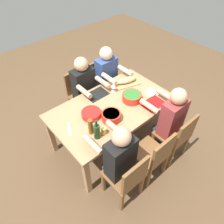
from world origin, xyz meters
name	(u,v)px	position (x,y,z in m)	size (l,w,h in m)	color
ground_plane	(112,139)	(0.00, 0.00, 0.00)	(8.00, 8.00, 0.00)	brown
dining_table	(112,111)	(0.00, 0.00, 0.66)	(1.71, 1.00, 0.74)	#A87F56
chair_near_center	(155,155)	(0.00, -0.82, 0.48)	(0.40, 0.40, 0.85)	brown
chair_far_right	(102,81)	(0.47, 0.82, 0.48)	(0.40, 0.40, 0.85)	brown
diner_far_right	(108,76)	(0.47, 0.64, 0.70)	(0.41, 0.53, 1.20)	#2D2D38
chair_near_left	(128,177)	(-0.47, -0.82, 0.48)	(0.40, 0.40, 0.85)	brown
diner_near_left	(118,156)	(-0.47, -0.64, 0.70)	(0.41, 0.53, 1.20)	#2D2D38
chair_far_center	(80,92)	(0.00, 0.82, 0.48)	(0.40, 0.40, 0.85)	brown
diner_far_center	(85,87)	(0.00, 0.64, 0.70)	(0.41, 0.53, 1.20)	#2D2D38
chair_near_right	(177,136)	(0.47, -0.82, 0.48)	(0.40, 0.40, 0.85)	brown
diner_near_right	(169,117)	(0.47, -0.64, 0.70)	(0.41, 0.53, 1.20)	#2D2D38
serving_bowl_pasta	(91,114)	(-0.33, 0.04, 0.78)	(0.26, 0.26, 0.08)	red
serving_bowl_salad	(111,116)	(-0.17, -0.18, 0.80)	(0.25, 0.25, 0.11)	red
serving_bowl_greens	(132,97)	(0.30, -0.09, 0.80)	(0.27, 0.27, 0.11)	red
cutting_board	(127,83)	(0.51, 0.24, 0.75)	(0.40, 0.22, 0.02)	tan
bread_loaf	(127,80)	(0.51, 0.24, 0.81)	(0.32, 0.11, 0.09)	tan
wine_bottle	(97,131)	(-0.49, -0.29, 0.85)	(0.08, 0.08, 0.29)	#193819
beer_bottle	(91,127)	(-0.50, -0.19, 0.85)	(0.06, 0.06, 0.22)	brown
wine_glass	(114,85)	(0.23, 0.23, 0.86)	(0.08, 0.08, 0.17)	silver
cup_near_left	(104,131)	(-0.40, -0.30, 0.79)	(0.07, 0.07, 0.10)	gold
fork_near_left	(92,144)	(-0.61, -0.34, 0.74)	(0.02, 0.17, 0.01)	silver
placemat_far_center	(97,94)	(0.00, 0.34, 0.74)	(0.32, 0.23, 0.01)	black
placemat_near_right	(153,104)	(0.47, -0.34, 0.74)	(0.32, 0.23, 0.01)	maroon
carving_knife	(70,129)	(-0.68, 0.03, 0.74)	(0.23, 0.02, 0.01)	silver
napkin_stack	(151,93)	(0.63, -0.17, 0.75)	(0.14, 0.14, 0.02)	white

